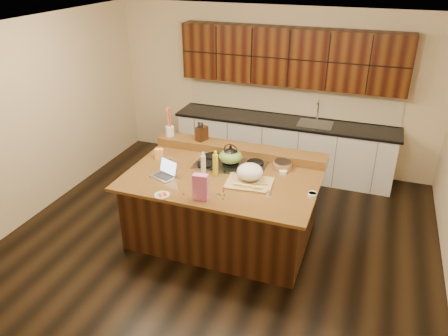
% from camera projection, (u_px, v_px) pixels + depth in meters
% --- Properties ---
extents(room, '(5.52, 5.02, 2.72)m').
position_uv_depth(room, '(223.00, 144.00, 5.29)').
color(room, black).
rests_on(room, ground).
extents(island, '(2.40, 1.60, 0.92)m').
position_uv_depth(island, '(223.00, 206.00, 5.69)').
color(island, black).
rests_on(island, ground).
extents(back_ledge, '(2.40, 0.30, 0.12)m').
position_uv_depth(back_ledge, '(240.00, 150.00, 6.05)').
color(back_ledge, black).
rests_on(back_ledge, island).
extents(cooktop, '(0.92, 0.52, 0.05)m').
position_uv_depth(cooktop, '(230.00, 164.00, 5.73)').
color(cooktop, gray).
rests_on(cooktop, island).
extents(back_counter, '(3.70, 0.66, 2.40)m').
position_uv_depth(back_counter, '(286.00, 117.00, 7.24)').
color(back_counter, silver).
rests_on(back_counter, ground).
extents(kettle, '(0.26, 0.26, 0.19)m').
position_uv_depth(kettle, '(231.00, 156.00, 5.68)').
color(kettle, black).
rests_on(kettle, cooktop).
extents(green_bowl, '(0.40, 0.40, 0.17)m').
position_uv_depth(green_bowl, '(231.00, 156.00, 5.68)').
color(green_bowl, '#5A8033').
rests_on(green_bowl, cooktop).
extents(laptop, '(0.36, 0.33, 0.21)m').
position_uv_depth(laptop, '(166.00, 172.00, 5.45)').
color(laptop, '#B7B7BC').
rests_on(laptop, island).
extents(oil_bottle, '(0.08, 0.08, 0.27)m').
position_uv_depth(oil_bottle, '(215.00, 165.00, 5.46)').
color(oil_bottle, gold).
rests_on(oil_bottle, island).
extents(vinegar_bottle, '(0.07, 0.07, 0.25)m').
position_uv_depth(vinegar_bottle, '(203.00, 165.00, 5.47)').
color(vinegar_bottle, silver).
rests_on(vinegar_bottle, island).
extents(wooden_tray, '(0.59, 0.47, 0.22)m').
position_uv_depth(wooden_tray, '(250.00, 174.00, 5.29)').
color(wooden_tray, tan).
rests_on(wooden_tray, island).
extents(ramekin_a, '(0.13, 0.13, 0.04)m').
position_uv_depth(ramekin_a, '(313.00, 194.00, 5.02)').
color(ramekin_a, white).
rests_on(ramekin_a, island).
extents(ramekin_b, '(0.13, 0.13, 0.04)m').
position_uv_depth(ramekin_b, '(312.00, 195.00, 5.00)').
color(ramekin_b, white).
rests_on(ramekin_b, island).
extents(ramekin_c, '(0.12, 0.12, 0.04)m').
position_uv_depth(ramekin_c, '(283.00, 172.00, 5.52)').
color(ramekin_c, white).
rests_on(ramekin_c, island).
extents(strainer_bowl, '(0.27, 0.27, 0.09)m').
position_uv_depth(strainer_bowl, '(282.00, 166.00, 5.62)').
color(strainer_bowl, '#996B3F').
rests_on(strainer_bowl, island).
extents(kitchen_timer, '(0.09, 0.09, 0.07)m').
position_uv_depth(kitchen_timer, '(268.00, 192.00, 5.04)').
color(kitchen_timer, silver).
rests_on(kitchen_timer, island).
extents(pink_bag, '(0.18, 0.11, 0.31)m').
position_uv_depth(pink_bag, '(201.00, 187.00, 4.89)').
color(pink_bag, '#C35B90').
rests_on(pink_bag, island).
extents(candy_plate, '(0.24, 0.24, 0.01)m').
position_uv_depth(candy_plate, '(162.00, 195.00, 5.04)').
color(candy_plate, white).
rests_on(candy_plate, island).
extents(package_box, '(0.13, 0.11, 0.15)m').
position_uv_depth(package_box, '(159.00, 154.00, 5.88)').
color(package_box, '#F6B357').
rests_on(package_box, island).
extents(utensil_crock, '(0.14, 0.14, 0.14)m').
position_uv_depth(utensil_crock, '(170.00, 131.00, 6.32)').
color(utensil_crock, white).
rests_on(utensil_crock, back_ledge).
extents(knife_block, '(0.15, 0.19, 0.20)m').
position_uv_depth(knife_block, '(202.00, 134.00, 6.15)').
color(knife_block, black).
rests_on(knife_block, back_ledge).
extents(gumdrop_0, '(0.02, 0.02, 0.02)m').
position_uv_depth(gumdrop_0, '(223.00, 191.00, 5.12)').
color(gumdrop_0, red).
rests_on(gumdrop_0, island).
extents(gumdrop_1, '(0.02, 0.02, 0.02)m').
position_uv_depth(gumdrop_1, '(217.00, 194.00, 5.06)').
color(gumdrop_1, '#198C26').
rests_on(gumdrop_1, island).
extents(gumdrop_2, '(0.02, 0.02, 0.02)m').
position_uv_depth(gumdrop_2, '(221.00, 195.00, 5.03)').
color(gumdrop_2, red).
rests_on(gumdrop_2, island).
extents(gumdrop_3, '(0.02, 0.02, 0.02)m').
position_uv_depth(gumdrop_3, '(223.00, 199.00, 4.95)').
color(gumdrop_3, '#198C26').
rests_on(gumdrop_3, island).
extents(gumdrop_4, '(0.02, 0.02, 0.02)m').
position_uv_depth(gumdrop_4, '(197.00, 192.00, 5.08)').
color(gumdrop_4, red).
rests_on(gumdrop_4, island).
extents(gumdrop_5, '(0.02, 0.02, 0.02)m').
position_uv_depth(gumdrop_5, '(219.00, 194.00, 5.05)').
color(gumdrop_5, '#198C26').
rests_on(gumdrop_5, island).
extents(gumdrop_6, '(0.02, 0.02, 0.02)m').
position_uv_depth(gumdrop_6, '(184.00, 194.00, 5.05)').
color(gumdrop_6, red).
rests_on(gumdrop_6, island).
extents(gumdrop_7, '(0.02, 0.02, 0.02)m').
position_uv_depth(gumdrop_7, '(225.00, 195.00, 5.03)').
color(gumdrop_7, '#198C26').
rests_on(gumdrop_7, island).
extents(gumdrop_8, '(0.02, 0.02, 0.02)m').
position_uv_depth(gumdrop_8, '(208.00, 191.00, 5.11)').
color(gumdrop_8, red).
rests_on(gumdrop_8, island).
extents(gumdrop_9, '(0.02, 0.02, 0.02)m').
position_uv_depth(gumdrop_9, '(193.00, 187.00, 5.21)').
color(gumdrop_9, '#198C26').
rests_on(gumdrop_9, island).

